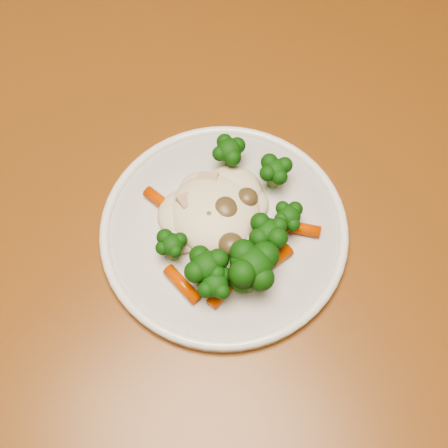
{
  "coord_description": "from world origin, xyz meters",
  "views": [
    {
      "loc": [
        -0.16,
        0.07,
        1.26
      ],
      "look_at": [
        -0.01,
        0.27,
        0.77
      ],
      "focal_mm": 45.0,
      "sensor_mm": 36.0,
      "label": 1
    }
  ],
  "objects": [
    {
      "name": "dining_table",
      "position": [
        -0.01,
        0.32,
        0.65
      ],
      "size": [
        1.32,
        0.96,
        0.75
      ],
      "rotation": [
        0.0,
        0.0,
        -0.13
      ],
      "color": "brown",
      "rests_on": "ground"
    },
    {
      "name": "plate",
      "position": [
        -0.01,
        0.27,
        0.76
      ],
      "size": [
        0.25,
        0.25,
        0.01
      ],
      "primitive_type": "cylinder",
      "color": "white",
      "rests_on": "dining_table"
    },
    {
      "name": "meal",
      "position": [
        -0.01,
        0.25,
        0.78
      ],
      "size": [
        0.17,
        0.17,
        0.05
      ],
      "color": "beige",
      "rests_on": "plate"
    }
  ]
}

